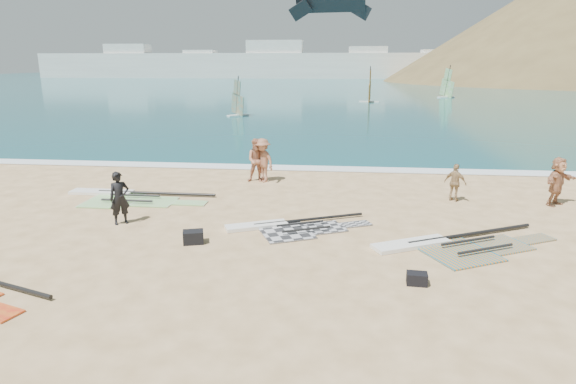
# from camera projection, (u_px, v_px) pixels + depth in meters

# --- Properties ---
(ground) EXTENTS (300.00, 300.00, 0.00)m
(ground) POSITION_uv_depth(u_px,v_px,m) (281.00, 266.00, 13.06)
(ground) COLOR #E1B983
(ground) RESTS_ON ground
(sea) EXTENTS (300.00, 240.00, 0.06)m
(sea) POSITION_uv_depth(u_px,v_px,m) (335.00, 81.00, 139.73)
(sea) COLOR #0C4A54
(sea) RESTS_ON ground
(surf_line) EXTENTS (300.00, 1.20, 0.04)m
(surf_line) POSITION_uv_depth(u_px,v_px,m) (309.00, 169.00, 24.86)
(surf_line) COLOR white
(surf_line) RESTS_ON ground
(far_town) EXTENTS (160.00, 8.00, 12.00)m
(far_town) POSITION_uv_depth(u_px,v_px,m) (288.00, 64.00, 157.42)
(far_town) COLOR white
(far_town) RESTS_ON ground
(rig_grey) EXTENTS (4.95, 3.13, 0.19)m
(rig_grey) POSITION_uv_depth(u_px,v_px,m) (288.00, 227.00, 15.98)
(rig_grey) COLOR #2A2A2D
(rig_grey) RESTS_ON ground
(rig_green) EXTENTS (6.21, 2.47, 0.20)m
(rig_green) POSITION_uv_depth(u_px,v_px,m) (125.00, 197.00, 19.56)
(rig_green) COLOR #4CBA1E
(rig_green) RESTS_ON ground
(rig_orange) EXTENTS (5.82, 3.88, 0.20)m
(rig_orange) POSITION_uv_depth(u_px,v_px,m) (453.00, 245.00, 14.42)
(rig_orange) COLOR orange
(rig_orange) RESTS_ON ground
(gear_bag_near) EXTENTS (0.72, 0.60, 0.39)m
(gear_bag_near) POSITION_uv_depth(u_px,v_px,m) (193.00, 237.00, 14.67)
(gear_bag_near) COLOR black
(gear_bag_near) RESTS_ON ground
(gear_bag_far) EXTENTS (0.52, 0.39, 0.30)m
(gear_bag_far) POSITION_uv_depth(u_px,v_px,m) (417.00, 279.00, 11.96)
(gear_bag_far) COLOR black
(gear_bag_far) RESTS_ON ground
(person_wetsuit) EXTENTS (0.79, 0.75, 1.82)m
(person_wetsuit) POSITION_uv_depth(u_px,v_px,m) (120.00, 198.00, 16.24)
(person_wetsuit) COLOR black
(person_wetsuit) RESTS_ON ground
(beachgoer_left) EXTENTS (1.06, 0.87, 1.99)m
(beachgoer_left) POSITION_uv_depth(u_px,v_px,m) (257.00, 160.00, 22.02)
(beachgoer_left) COLOR #B87758
(beachgoer_left) RESTS_ON ground
(beachgoer_mid) EXTENTS (1.48, 1.40, 2.01)m
(beachgoer_mid) POSITION_uv_depth(u_px,v_px,m) (263.00, 160.00, 21.99)
(beachgoer_mid) COLOR #986146
(beachgoer_mid) RESTS_ON ground
(beachgoer_back) EXTENTS (0.93, 0.81, 1.51)m
(beachgoer_back) POSITION_uv_depth(u_px,v_px,m) (455.00, 183.00, 18.94)
(beachgoer_back) COLOR tan
(beachgoer_back) RESTS_ON ground
(beachgoer_right) EXTENTS (1.72, 1.52, 1.89)m
(beachgoer_right) POSITION_uv_depth(u_px,v_px,m) (557.00, 181.00, 18.38)
(beachgoer_right) COLOR tan
(beachgoer_right) RESTS_ON ground
(windsurfer_left) EXTENTS (2.10, 2.10, 4.04)m
(windsurfer_left) POSITION_uv_depth(u_px,v_px,m) (238.00, 104.00, 48.52)
(windsurfer_left) COLOR white
(windsurfer_left) RESTS_ON ground
(windsurfer_centre) EXTENTS (2.73, 3.23, 4.84)m
(windsurfer_centre) POSITION_uv_depth(u_px,v_px,m) (370.00, 92.00, 64.91)
(windsurfer_centre) COLOR white
(windsurfer_centre) RESTS_ON ground
(windsurfer_right) EXTENTS (2.75, 2.98, 4.90)m
(windsurfer_right) POSITION_uv_depth(u_px,v_px,m) (447.00, 89.00, 73.32)
(windsurfer_right) COLOR white
(windsurfer_right) RESTS_ON ground
(kitesurf_kite) EXTENTS (9.40, 2.24, 2.87)m
(kitesurf_kite) POSITION_uv_depth(u_px,v_px,m) (330.00, 5.00, 54.49)
(kitesurf_kite) COLOR black
(kitesurf_kite) RESTS_ON ground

